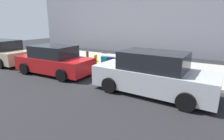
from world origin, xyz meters
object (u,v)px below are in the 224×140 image
(suitcase_black_0, at_px, (153,69))
(suitcase_maroon_4, at_px, (120,64))
(suitcase_red_1, at_px, (144,67))
(bollard_post, at_px, (88,59))
(suitcase_olive_3, at_px, (127,65))
(suitcase_teal_6, at_px, (105,62))
(suitcase_silver_2, at_px, (136,68))
(suitcase_navy_5, at_px, (112,64))
(parked_car_beige_2, at_px, (2,52))
(parked_car_red_1, at_px, (54,61))
(parked_car_silver_0, at_px, (153,74))
(fire_hydrant, at_px, (96,60))
(parking_meter, at_px, (178,61))

(suitcase_black_0, height_order, suitcase_maroon_4, suitcase_black_0)
(suitcase_red_1, xyz_separation_m, bollard_post, (3.59, 0.13, 0.10))
(suitcase_red_1, xyz_separation_m, suitcase_olive_3, (0.93, 0.04, -0.00))
(suitcase_black_0, height_order, bollard_post, suitcase_black_0)
(suitcase_maroon_4, height_order, suitcase_teal_6, suitcase_maroon_4)
(suitcase_silver_2, distance_m, suitcase_navy_5, 1.47)
(bollard_post, xyz_separation_m, parked_car_beige_2, (5.99, 1.86, 0.14))
(suitcase_teal_6, bearing_deg, parked_car_red_1, 44.72)
(suitcase_black_0, relative_size, suitcase_red_1, 1.07)
(suitcase_olive_3, bearing_deg, suitcase_navy_5, 1.14)
(suitcase_olive_3, distance_m, parked_car_silver_0, 2.88)
(suitcase_silver_2, bearing_deg, parked_car_beige_2, 12.85)
(suitcase_silver_2, bearing_deg, suitcase_maroon_4, 7.09)
(suitcase_black_0, bearing_deg, parked_car_silver_0, 108.42)
(suitcase_navy_5, bearing_deg, suitcase_maroon_4, -177.03)
(suitcase_teal_6, xyz_separation_m, fire_hydrant, (0.68, -0.03, 0.06))
(parking_meter, bearing_deg, parked_car_beige_2, 11.39)
(suitcase_black_0, bearing_deg, parked_car_beige_2, 11.64)
(parking_meter, relative_size, parked_car_silver_0, 0.27)
(suitcase_black_0, xyz_separation_m, parked_car_silver_0, (-0.69, 2.07, 0.31))
(suitcase_black_0, distance_m, parked_car_red_1, 5.31)
(fire_hydrant, bearing_deg, suitcase_maroon_4, 178.45)
(suitcase_olive_3, relative_size, suitcase_navy_5, 1.30)
(suitcase_silver_2, bearing_deg, suitcase_navy_5, 5.70)
(suitcase_red_1, distance_m, parking_meter, 1.72)
(suitcase_maroon_4, height_order, parked_car_red_1, parked_car_red_1)
(suitcase_teal_6, relative_size, parked_car_red_1, 0.21)
(bollard_post, bearing_deg, suitcase_red_1, -177.87)
(fire_hydrant, height_order, parked_car_beige_2, parked_car_beige_2)
(suitcase_navy_5, relative_size, bollard_post, 0.81)
(suitcase_teal_6, distance_m, bollard_post, 1.18)
(suitcase_olive_3, relative_size, suitcase_maroon_4, 1.01)
(suitcase_black_0, bearing_deg, suitcase_navy_5, 3.19)
(suitcase_red_1, xyz_separation_m, suitcase_navy_5, (1.91, 0.06, -0.01))
(parking_meter, height_order, parked_car_red_1, parked_car_red_1)
(bollard_post, relative_size, parked_car_silver_0, 0.20)
(suitcase_navy_5, xyz_separation_m, suitcase_teal_6, (0.51, -0.04, 0.01))
(fire_hydrant, bearing_deg, suitcase_red_1, 179.70)
(suitcase_red_1, xyz_separation_m, fire_hydrant, (3.10, -0.02, 0.05))
(suitcase_silver_2, height_order, suitcase_olive_3, suitcase_olive_3)
(suitcase_red_1, xyz_separation_m, suitcase_silver_2, (0.45, -0.09, -0.10))
(bollard_post, distance_m, parking_meter, 5.25)
(suitcase_olive_3, height_order, fire_hydrant, suitcase_olive_3)
(parking_meter, bearing_deg, suitcase_red_1, 9.25)
(suitcase_olive_3, xyz_separation_m, fire_hydrant, (2.16, -0.05, 0.05))
(fire_hydrant, xyz_separation_m, parked_car_red_1, (1.32, 2.01, 0.18))
(parked_car_red_1, relative_size, parked_car_beige_2, 0.95)
(parked_car_beige_2, bearing_deg, suitcase_silver_2, -167.15)
(fire_hydrant, relative_size, parked_car_beige_2, 0.17)
(fire_hydrant, xyz_separation_m, bollard_post, (0.50, 0.15, 0.06))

